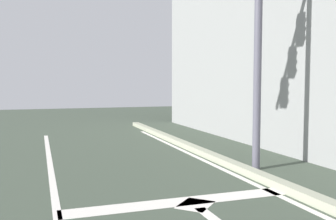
# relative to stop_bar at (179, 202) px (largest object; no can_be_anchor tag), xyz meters

# --- Properties ---
(stop_bar) EXTENTS (3.54, 0.40, 0.01)m
(stop_bar) POSITION_rel_stop_bar_xyz_m (0.00, 0.00, 0.00)
(stop_bar) COLOR silver
(stop_bar) RESTS_ON ground
(lane_arrow_head) EXTENTS (0.71, 0.71, 0.01)m
(lane_arrow_head) POSITION_rel_stop_bar_xyz_m (0.18, -0.20, 0.00)
(lane_arrow_head) COLOR silver
(lane_arrow_head) RESTS_ON ground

